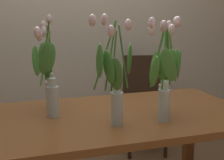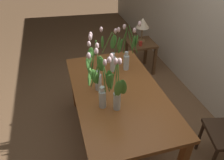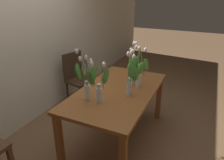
{
  "view_description": "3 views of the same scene",
  "coord_description": "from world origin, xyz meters",
  "views": [
    {
      "loc": [
        -0.59,
        -1.72,
        1.32
      ],
      "look_at": [
        -0.04,
        0.01,
        0.95
      ],
      "focal_mm": 50.37,
      "sensor_mm": 36.0,
      "label": 1
    },
    {
      "loc": [
        1.71,
        -0.55,
        2.15
      ],
      "look_at": [
        -0.0,
        -0.06,
        0.89
      ],
      "focal_mm": 35.14,
      "sensor_mm": 36.0,
      "label": 2
    },
    {
      "loc": [
        -2.24,
        -0.97,
        1.92
      ],
      "look_at": [
        -0.02,
        0.07,
        0.87
      ],
      "focal_mm": 34.07,
      "sensor_mm": 36.0,
      "label": 3
    }
  ],
  "objects": [
    {
      "name": "ground_plane",
      "position": [
        0.0,
        0.0,
        0.0
      ],
      "size": [
        18.0,
        18.0,
        0.0
      ],
      "primitive_type": "plane",
      "color": "brown"
    },
    {
      "name": "room_wall_rear",
      "position": [
        0.0,
        1.44,
        1.35
      ],
      "size": [
        9.0,
        0.1,
        2.7
      ],
      "primitive_type": "cube",
      "color": "beige",
      "rests_on": "ground"
    },
    {
      "name": "dining_table",
      "position": [
        0.0,
        0.0,
        0.65
      ],
      "size": [
        1.6,
        0.9,
        0.74
      ],
      "color": "brown",
      "rests_on": "ground"
    },
    {
      "name": "tulip_vase_0",
      "position": [
        0.19,
        -0.21,
        0.97
      ],
      "size": [
        0.2,
        0.25,
        0.57
      ],
      "color": "silver",
      "rests_on": "dining_table"
    },
    {
      "name": "tulip_vase_1",
      "position": [
        0.26,
        -0.09,
        0.95
      ],
      "size": [
        0.24,
        0.16,
        0.58
      ],
      "color": "silver",
      "rests_on": "dining_table"
    },
    {
      "name": "tulip_vase_2",
      "position": [
        -0.09,
        -0.21,
        0.98
      ],
      "size": [
        0.25,
        0.19,
        0.59
      ],
      "color": "silver",
      "rests_on": "dining_table"
    },
    {
      "name": "tulip_vase_3",
      "position": [
        -0.4,
        0.04,
        0.93
      ],
      "size": [
        0.15,
        0.22,
        0.52
      ],
      "color": "silver",
      "rests_on": "dining_table"
    },
    {
      "name": "tulip_vase_4",
      "position": [
        -0.38,
        0.22,
        0.97
      ],
      "size": [
        0.12,
        0.27,
        0.59
      ],
      "color": "silver",
      "rests_on": "dining_table"
    },
    {
      "name": "dining_chair",
      "position": [
        0.63,
        1.05,
        0.52
      ],
      "size": [
        0.49,
        0.49,
        0.93
      ],
      "color": "#382619",
      "rests_on": "ground"
    }
  ]
}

